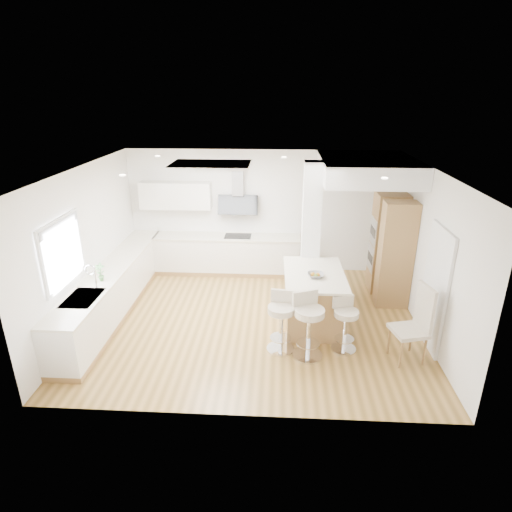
# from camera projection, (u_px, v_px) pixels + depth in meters

# --- Properties ---
(ground) EXTENTS (6.00, 6.00, 0.00)m
(ground) POSITION_uv_depth(u_px,v_px,m) (254.00, 320.00, 7.98)
(ground) COLOR #A97F3E
(ground) RESTS_ON ground
(ceiling) EXTENTS (6.00, 5.00, 0.02)m
(ceiling) POSITION_uv_depth(u_px,v_px,m) (254.00, 320.00, 7.98)
(ceiling) COLOR white
(ceiling) RESTS_ON ground
(wall_back) EXTENTS (6.00, 0.04, 2.80)m
(wall_back) POSITION_uv_depth(u_px,v_px,m) (261.00, 212.00, 9.79)
(wall_back) COLOR white
(wall_back) RESTS_ON ground
(wall_left) EXTENTS (0.04, 5.00, 2.80)m
(wall_left) POSITION_uv_depth(u_px,v_px,m) (86.00, 247.00, 7.63)
(wall_left) COLOR white
(wall_left) RESTS_ON ground
(wall_right) EXTENTS (0.04, 5.00, 2.80)m
(wall_right) POSITION_uv_depth(u_px,v_px,m) (428.00, 254.00, 7.31)
(wall_right) COLOR white
(wall_right) RESTS_ON ground
(skylight) EXTENTS (4.10, 2.10, 0.06)m
(skylight) POSITION_uv_depth(u_px,v_px,m) (211.00, 165.00, 7.57)
(skylight) COLOR white
(skylight) RESTS_ON ground
(window_left) EXTENTS (0.06, 1.28, 1.07)m
(window_left) POSITION_uv_depth(u_px,v_px,m) (62.00, 249.00, 6.68)
(window_left) COLOR white
(window_left) RESTS_ON ground
(doorway_right) EXTENTS (0.05, 1.00, 2.10)m
(doorway_right) POSITION_uv_depth(u_px,v_px,m) (435.00, 290.00, 6.90)
(doorway_right) COLOR #3F3731
(doorway_right) RESTS_ON ground
(counter_left) EXTENTS (0.63, 4.50, 1.35)m
(counter_left) POSITION_uv_depth(u_px,v_px,m) (114.00, 289.00, 8.17)
(counter_left) COLOR #A17945
(counter_left) RESTS_ON ground
(counter_back) EXTENTS (3.62, 0.63, 2.50)m
(counter_back) POSITION_uv_depth(u_px,v_px,m) (220.00, 244.00, 9.84)
(counter_back) COLOR #A17945
(counter_back) RESTS_ON ground
(pillar) EXTENTS (0.35, 0.35, 2.80)m
(pillar) POSITION_uv_depth(u_px,v_px,m) (311.00, 234.00, 8.29)
(pillar) COLOR white
(pillar) RESTS_ON ground
(soffit) EXTENTS (1.78, 2.20, 0.40)m
(soffit) POSITION_uv_depth(u_px,v_px,m) (367.00, 168.00, 8.22)
(soffit) COLOR white
(soffit) RESTS_ON ground
(oven_column) EXTENTS (0.63, 1.21, 2.10)m
(oven_column) POSITION_uv_depth(u_px,v_px,m) (390.00, 248.00, 8.59)
(oven_column) COLOR #A17945
(oven_column) RESTS_ON ground
(peninsula) EXTENTS (1.10, 1.63, 1.05)m
(peninsula) POSITION_uv_depth(u_px,v_px,m) (313.00, 297.00, 7.77)
(peninsula) COLOR #A17945
(peninsula) RESTS_ON ground
(bar_stool_a) EXTENTS (0.52, 0.52, 1.02)m
(bar_stool_a) POSITION_uv_depth(u_px,v_px,m) (281.00, 319.00, 6.90)
(bar_stool_a) COLOR silver
(bar_stool_a) RESTS_ON ground
(bar_stool_b) EXTENTS (0.64, 0.64, 1.09)m
(bar_stool_b) POSITION_uv_depth(u_px,v_px,m) (308.00, 322.00, 6.71)
(bar_stool_b) COLOR silver
(bar_stool_b) RESTS_ON ground
(bar_stool_c) EXTENTS (0.52, 0.52, 0.92)m
(bar_stool_c) POSITION_uv_depth(u_px,v_px,m) (345.00, 322.00, 6.92)
(bar_stool_c) COLOR silver
(bar_stool_c) RESTS_ON ground
(dining_chair) EXTENTS (0.60, 0.60, 1.27)m
(dining_chair) POSITION_uv_depth(u_px,v_px,m) (416.00, 321.00, 6.61)
(dining_chair) COLOR beige
(dining_chair) RESTS_ON ground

